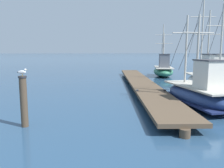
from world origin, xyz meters
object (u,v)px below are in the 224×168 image
at_px(fishing_boat_2, 209,79).
at_px(mooring_piling, 24,101).
at_px(fishing_boat_0, 163,70).
at_px(perched_seagull, 22,72).
at_px(fishing_boat_1, 199,93).

height_order(fishing_boat_2, mooring_piling, fishing_boat_2).
bearing_deg(mooring_piling, fishing_boat_0, 57.54).
height_order(fishing_boat_0, fishing_boat_2, fishing_boat_2).
bearing_deg(fishing_boat_2, perched_seagull, -145.90).
height_order(mooring_piling, perched_seagull, perched_seagull).
bearing_deg(fishing_boat_0, mooring_piling, -122.46).
relative_size(fishing_boat_1, mooring_piling, 3.12).
xyz_separation_m(fishing_boat_1, perched_seagull, (-7.88, -2.59, 1.36)).
distance_m(fishing_boat_0, perched_seagull, 18.70).
xyz_separation_m(fishing_boat_2, mooring_piling, (-10.75, -7.28, 0.22)).
bearing_deg(perched_seagull, fishing_boat_0, 57.53).
xyz_separation_m(fishing_boat_1, fishing_boat_2, (2.88, 4.70, 0.08)).
distance_m(fishing_boat_0, fishing_boat_1, 13.33).
distance_m(fishing_boat_1, mooring_piling, 8.29).
bearing_deg(fishing_boat_1, fishing_boat_0, 80.76).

